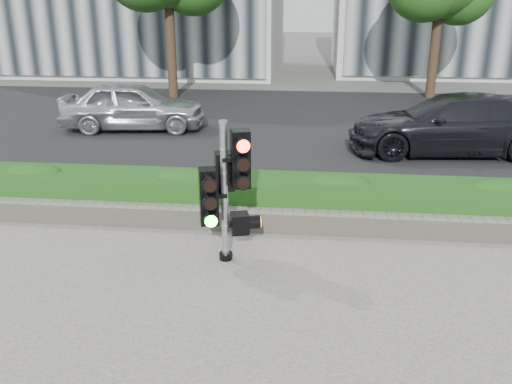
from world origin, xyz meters
TOP-DOWN VIEW (x-y plane):
  - ground at (0.00, 0.00)m, footprint 120.00×120.00m
  - road at (0.00, 10.00)m, footprint 60.00×13.00m
  - curb at (0.00, 3.15)m, footprint 60.00×0.25m
  - stone_wall at (0.00, 1.90)m, footprint 12.00×0.32m
  - hedge at (0.00, 2.55)m, footprint 12.00×1.00m
  - traffic_signal at (-0.17, 0.80)m, footprint 0.76×0.64m
  - car_silver at (-4.22, 8.84)m, footprint 4.28×2.12m
  - car_dark at (4.41, 7.21)m, footprint 5.12×2.33m

SIDE VIEW (x-z plane):
  - ground at x=0.00m, z-range 0.00..0.00m
  - road at x=0.00m, z-range 0.00..0.02m
  - curb at x=0.00m, z-range 0.00..0.12m
  - stone_wall at x=0.00m, z-range 0.03..0.37m
  - hedge at x=0.00m, z-range 0.03..0.71m
  - car_silver at x=-4.22m, z-range 0.02..1.42m
  - car_dark at x=4.41m, z-range 0.02..1.47m
  - traffic_signal at x=-0.17m, z-range 0.14..2.22m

